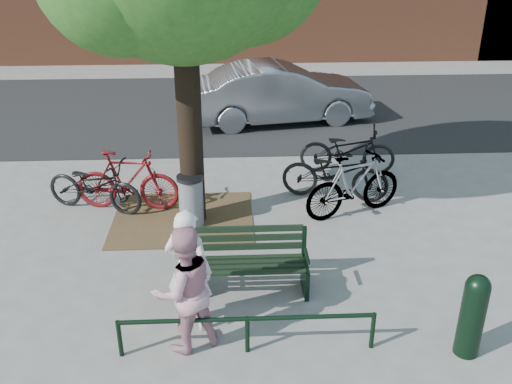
{
  "coord_description": "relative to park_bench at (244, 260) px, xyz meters",
  "views": [
    {
      "loc": [
        -0.16,
        -6.56,
        4.68
      ],
      "look_at": [
        0.21,
        1.0,
        1.07
      ],
      "focal_mm": 40.0,
      "sensor_mm": 36.0,
      "label": 1
    }
  ],
  "objects": [
    {
      "name": "ground",
      "position": [
        0.0,
        -0.08,
        -0.48
      ],
      "size": [
        90.0,
        90.0,
        0.0
      ],
      "primitive_type": "plane",
      "color": "gray",
      "rests_on": "ground"
    },
    {
      "name": "dirt_pit",
      "position": [
        -1.0,
        2.12,
        -0.47
      ],
      "size": [
        2.4,
        2.0,
        0.02
      ],
      "primitive_type": "cube",
      "color": "brown",
      "rests_on": "ground"
    },
    {
      "name": "road",
      "position": [
        0.0,
        8.42,
        -0.47
      ],
      "size": [
        40.0,
        7.0,
        0.01
      ],
      "primitive_type": "cube",
      "color": "black",
      "rests_on": "ground"
    },
    {
      "name": "park_bench",
      "position": [
        0.0,
        0.0,
        0.0
      ],
      "size": [
        1.74,
        0.54,
        0.97
      ],
      "color": "black",
      "rests_on": "ground"
    },
    {
      "name": "guard_railing",
      "position": [
        0.0,
        -1.28,
        -0.08
      ],
      "size": [
        3.06,
        0.06,
        0.51
      ],
      "color": "black",
      "rests_on": "ground"
    },
    {
      "name": "person_left",
      "position": [
        -0.7,
        -0.75,
        0.35
      ],
      "size": [
        0.7,
        0.58,
        1.65
      ],
      "primitive_type": "imported",
      "rotation": [
        0.0,
        0.0,
        2.79
      ],
      "color": "silver",
      "rests_on": "ground"
    },
    {
      "name": "person_right",
      "position": [
        -0.72,
        -1.13,
        0.33
      ],
      "size": [
        0.98,
        0.9,
        1.62
      ],
      "primitive_type": "imported",
      "rotation": [
        0.0,
        0.0,
        3.61
      ],
      "color": "#C68895",
      "rests_on": "ground"
    },
    {
      "name": "bollard",
      "position": [
        2.61,
        -1.42,
        0.1
      ],
      "size": [
        0.29,
        0.29,
        1.09
      ],
      "color": "black",
      "rests_on": "ground"
    },
    {
      "name": "litter_bin",
      "position": [
        -0.83,
        1.91,
        -0.02
      ],
      "size": [
        0.44,
        0.44,
        0.91
      ],
      "color": "gray",
      "rests_on": "ground"
    },
    {
      "name": "bicycle_a",
      "position": [
        -2.56,
        2.56,
        0.0
      ],
      "size": [
        1.93,
        1.21,
        0.96
      ],
      "primitive_type": "imported",
      "rotation": [
        0.0,
        0.0,
        1.23
      ],
      "color": "black",
      "rests_on": "ground"
    },
    {
      "name": "bicycle_b",
      "position": [
        -1.98,
        2.57,
        0.07
      ],
      "size": [
        1.88,
        0.74,
        1.1
      ],
      "primitive_type": "imported",
      "rotation": [
        0.0,
        0.0,
        1.45
      ],
      "color": "#5B0D10",
      "rests_on": "ground"
    },
    {
      "name": "bicycle_c",
      "position": [
        2.21,
        3.99,
        0.02
      ],
      "size": [
        1.98,
        0.93,
        1.0
      ],
      "primitive_type": "imported",
      "rotation": [
        0.0,
        0.0,
        1.43
      ],
      "color": "black",
      "rests_on": "ground"
    },
    {
      "name": "bicycle_d",
      "position": [
        1.96,
        2.17,
        0.08
      ],
      "size": [
        1.93,
        1.18,
        1.12
      ],
      "primitive_type": "imported",
      "rotation": [
        0.0,
        0.0,
        1.95
      ],
      "color": "gray",
      "rests_on": "ground"
    },
    {
      "name": "bicycle_e",
      "position": [
        1.75,
        2.83,
        0.03
      ],
      "size": [
        2.06,
        1.18,
        1.02
      ],
      "primitive_type": "imported",
      "rotation": [
        0.0,
        0.0,
        1.3
      ],
      "color": "black",
      "rests_on": "ground"
    },
    {
      "name": "parked_car",
      "position": [
        1.13,
        7.35,
        0.27
      ],
      "size": [
        4.72,
        2.3,
        1.49
      ],
      "primitive_type": "imported",
      "rotation": [
        0.0,
        0.0,
        1.74
      ],
      "color": "slate",
      "rests_on": "ground"
    }
  ]
}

